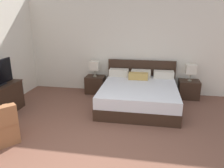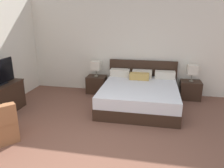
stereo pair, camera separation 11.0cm
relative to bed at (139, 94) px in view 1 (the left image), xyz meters
The scene contains 7 objects.
wall_back 1.66m from the bed, 118.16° to the left, with size 6.91×0.06×2.83m, color silver.
bed is the anchor object (origin of this frame).
nightstand_left 1.56m from the bed, 150.90° to the left, with size 0.55×0.46×0.51m.
nightstand_right 1.56m from the bed, 29.08° to the left, with size 0.55×0.46×0.51m.
table_lamp_left 1.65m from the bed, 150.85° to the left, with size 0.27×0.27×0.46m.
table_lamp_right 1.65m from the bed, 29.13° to the left, with size 0.27×0.27×0.46m.
dresser 3.36m from the bed, 160.14° to the right, with size 0.49×1.21×0.71m.
Camera 1 is at (0.80, -2.62, 2.25)m, focal length 35.00 mm.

